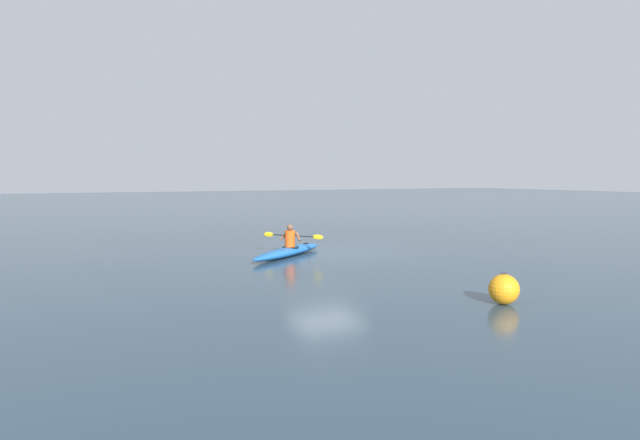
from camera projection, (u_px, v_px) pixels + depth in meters
ground_plane at (326, 253)px, 19.83m from camera, size 160.00×160.00×0.00m
kayak at (288, 252)px, 19.15m from camera, size 3.84×3.15×0.31m
kayaker at (290, 237)px, 19.24m from camera, size 1.45×1.88×0.78m
mooring_buoy_orange_mid at (504, 289)px, 11.97m from camera, size 0.65×0.65×0.69m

